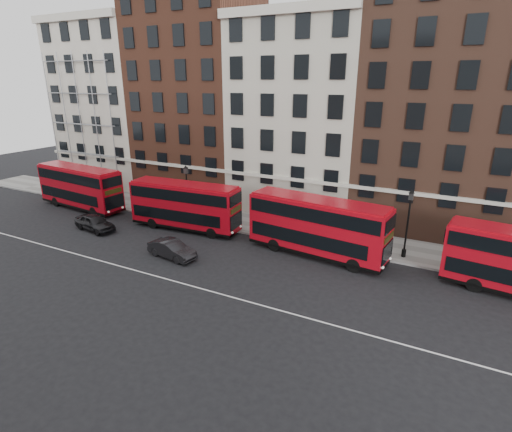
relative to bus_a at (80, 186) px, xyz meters
The scene contains 13 objects.
ground 21.51m from the bus_a, 17.86° to the right, with size 120.00×120.00×0.00m, color black.
pavement 20.85m from the bus_a, 10.98° to the left, with size 80.00×5.00×0.15m, color slate.
kerb 20.52m from the bus_a, ahead, with size 80.00×0.30×0.16m, color gray.
road_centre_line 22.20m from the bus_a, 22.81° to the right, with size 70.00×0.12×0.01m, color white.
building_terrace 24.31m from the bus_a, 29.48° to the left, with size 64.00×11.95×22.00m.
bus_a is the anchor object (origin of this frame).
bus_b 13.61m from the bus_a, ahead, with size 10.43×3.17×4.32m.
bus_c 26.12m from the bus_a, ahead, with size 11.12×3.82×4.58m.
car_rear 7.85m from the bus_a, 32.24° to the right, with size 1.75×4.34×1.48m, color black.
car_front 17.44m from the bus_a, 18.58° to the right, with size 1.44×4.12×1.36m, color black.
lamp_post_left 12.70m from the bus_a, ahead, with size 0.44×0.44×5.33m.
lamp_post_right 32.47m from the bus_a, ahead, with size 0.44×0.44×5.33m.
iron_railings 21.32m from the bus_a, 16.81° to the left, with size 6.60×0.06×1.00m, color black, non-canonical shape.
Camera 1 is at (14.81, -21.02, 13.10)m, focal length 28.00 mm.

